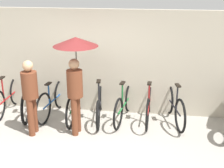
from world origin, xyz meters
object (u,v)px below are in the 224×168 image
object	(u,v)px
parked_bicycle_0	(8,97)
pedestrian_center	(75,62)
parked_bicycle_2	(53,100)
parked_bicycle_7	(174,106)
parked_bicycle_3	(75,103)
pedestrian_leading	(30,92)
parked_bicycle_1	(30,99)
parked_bicycle_4	(100,104)
parked_bicycle_6	(149,104)
parked_bicycle_5	(124,104)

from	to	relation	value
parked_bicycle_0	pedestrian_center	xyz separation A→B (m)	(1.89, -0.72, 1.15)
parked_bicycle_2	parked_bicycle_7	xyz separation A→B (m)	(2.80, 0.04, 0.00)
parked_bicycle_3	pedestrian_leading	world-z (taller)	pedestrian_leading
parked_bicycle_3	pedestrian_center	bearing A→B (deg)	-163.60
parked_bicycle_1	pedestrian_center	bearing A→B (deg)	-128.84
parked_bicycle_4	pedestrian_leading	world-z (taller)	pedestrian_leading
parked_bicycle_1	pedestrian_center	world-z (taller)	pedestrian_center
parked_bicycle_2	parked_bicycle_4	world-z (taller)	parked_bicycle_2
parked_bicycle_1	parked_bicycle_7	distance (m)	3.36
parked_bicycle_2	parked_bicycle_4	bearing A→B (deg)	-85.42
pedestrian_leading	pedestrian_center	bearing A→B (deg)	14.77
parked_bicycle_2	parked_bicycle_6	size ratio (longest dim) A/B	0.98
parked_bicycle_6	pedestrian_center	size ratio (longest dim) A/B	0.85
parked_bicycle_4	pedestrian_leading	distance (m)	1.64
parked_bicycle_7	pedestrian_center	distance (m)	2.45
parked_bicycle_0	pedestrian_center	bearing A→B (deg)	-111.05
pedestrian_center	parked_bicycle_4	bearing A→B (deg)	68.14
parked_bicycle_3	parked_bicycle_7	distance (m)	2.24
parked_bicycle_0	parked_bicycle_3	bearing A→B (deg)	-92.78
parked_bicycle_3	parked_bicycle_7	bearing A→B (deg)	-89.02
parked_bicycle_4	pedestrian_leading	xyz separation A→B (m)	(-1.25, -0.89, 0.57)
parked_bicycle_2	pedestrian_center	size ratio (longest dim) A/B	0.84
parked_bicycle_7	pedestrian_center	size ratio (longest dim) A/B	0.83
parked_bicycle_5	parked_bicycle_6	world-z (taller)	parked_bicycle_5
parked_bicycle_2	parked_bicycle_1	bearing A→B (deg)	96.64
parked_bicycle_0	parked_bicycle_1	bearing A→B (deg)	-91.71
parked_bicycle_4	parked_bicycle_2	bearing A→B (deg)	81.39
parked_bicycle_1	parked_bicycle_3	xyz separation A→B (m)	(1.12, -0.06, -0.00)
parked_bicycle_1	parked_bicycle_3	world-z (taller)	parked_bicycle_1
parked_bicycle_5	pedestrian_center	size ratio (longest dim) A/B	0.84
parked_bicycle_5	parked_bicycle_7	distance (m)	1.12
parked_bicycle_1	parked_bicycle_4	bearing A→B (deg)	-102.25
parked_bicycle_0	parked_bicycle_4	world-z (taller)	parked_bicycle_0
parked_bicycle_2	parked_bicycle_5	world-z (taller)	parked_bicycle_2
pedestrian_center	parked_bicycle_3	bearing A→B (deg)	113.91
parked_bicycle_0	parked_bicycle_1	size ratio (longest dim) A/B	1.02
parked_bicycle_1	parked_bicycle_2	distance (m)	0.56
parked_bicycle_4	pedestrian_center	distance (m)	1.40
parked_bicycle_1	pedestrian_center	xyz separation A→B (m)	(1.33, -0.70, 1.16)
parked_bicycle_3	pedestrian_leading	size ratio (longest dim) A/B	1.10
parked_bicycle_2	parked_bicycle_7	world-z (taller)	parked_bicycle_7
parked_bicycle_1	parked_bicycle_6	bearing A→B (deg)	-99.96
parked_bicycle_3	parked_bicycle_4	xyz separation A→B (m)	(0.56, 0.02, -0.01)
parked_bicycle_5	parked_bicycle_1	bearing A→B (deg)	99.08
parked_bicycle_1	parked_bicycle_0	bearing A→B (deg)	77.57
parked_bicycle_3	pedestrian_leading	distance (m)	1.24
parked_bicycle_4	parked_bicycle_6	bearing A→B (deg)	-92.22
pedestrian_leading	pedestrian_center	size ratio (longest dim) A/B	0.79
parked_bicycle_0	parked_bicycle_5	size ratio (longest dim) A/B	1.05
parked_bicycle_5	parked_bicycle_0	bearing A→B (deg)	98.72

